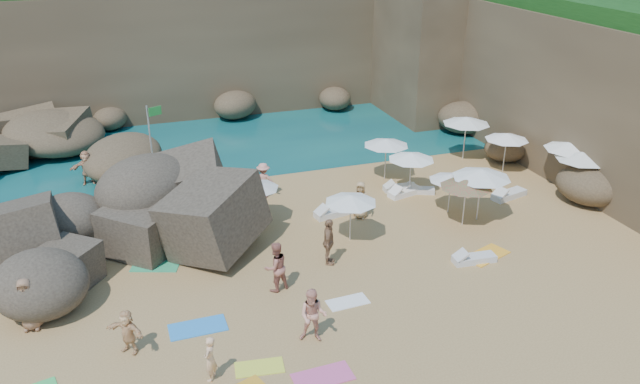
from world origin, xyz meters
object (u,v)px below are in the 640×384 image
object	(u,v)px
parasol_1	(386,142)
person_stand_2	(264,180)
rock_outcrop	(119,259)
person_stand_1	(276,267)
person_stand_3	(329,242)
parasol_0	(254,185)
parasol_2	(466,120)
person_stand_4	(360,200)
person_stand_5	(87,168)
person_stand_6	(210,359)
lounger_0	(334,212)
flag_pole	(152,133)

from	to	relation	value
parasol_1	person_stand_2	bearing A→B (deg)	-178.35
rock_outcrop	person_stand_1	size ratio (longest dim) A/B	4.31
person_stand_3	parasol_0	bearing A→B (deg)	47.18
parasol_2	person_stand_4	xyz separation A→B (m)	(-8.24, -5.00, -1.37)
parasol_0	person_stand_1	size ratio (longest dim) A/B	1.12
rock_outcrop	parasol_0	size ratio (longest dim) A/B	3.85
person_stand_5	person_stand_6	world-z (taller)	person_stand_5
parasol_1	lounger_0	size ratio (longest dim) A/B	1.25
parasol_2	lounger_0	xyz separation A→B (m)	(-9.26, -4.42, -2.10)
parasol_2	person_stand_5	size ratio (longest dim) A/B	1.46
person_stand_5	person_stand_1	bearing A→B (deg)	-66.37
lounger_0	person_stand_3	xyz separation A→B (m)	(-1.66, -3.94, 0.81)
parasol_2	person_stand_4	size ratio (longest dim) A/B	1.49
flag_pole	person_stand_3	xyz separation A→B (m)	(5.54, -10.98, -1.53)
parasol_0	lounger_0	xyz separation A→B (m)	(3.55, -0.35, -1.72)
person_stand_6	rock_outcrop	bearing A→B (deg)	-133.34
parasol_2	person_stand_4	distance (m)	9.73
person_stand_4	person_stand_6	world-z (taller)	person_stand_4
person_stand_6	person_stand_5	bearing A→B (deg)	-137.53
parasol_1	person_stand_4	xyz separation A→B (m)	(-2.90, -3.76, -1.14)
person_stand_2	person_stand_5	world-z (taller)	person_stand_5
lounger_0	parasol_2	bearing A→B (deg)	15.63
rock_outcrop	flag_pole	size ratio (longest dim) A/B	2.12
parasol_2	person_stand_2	bearing A→B (deg)	-173.12
flag_pole	parasol_0	xyz separation A→B (m)	(3.65, -6.69, -0.63)
person_stand_6	parasol_2	bearing A→B (deg)	160.32
rock_outcrop	lounger_0	world-z (taller)	rock_outcrop
person_stand_3	person_stand_5	world-z (taller)	person_stand_3
parasol_0	person_stand_6	size ratio (longest dim) A/B	1.46
person_stand_1	parasol_1	bearing A→B (deg)	-151.58
person_stand_1	lounger_0	bearing A→B (deg)	-146.25
person_stand_4	person_stand_5	bearing A→B (deg)	175.79
flag_pole	person_stand_2	world-z (taller)	flag_pole
rock_outcrop	parasol_2	bearing A→B (deg)	16.05
person_stand_3	person_stand_5	distance (m)	14.41
flag_pole	person_stand_2	distance (m)	6.39
rock_outcrop	person_stand_6	distance (m)	8.49
lounger_0	person_stand_4	world-z (taller)	person_stand_4
rock_outcrop	person_stand_5	bearing A→B (deg)	97.46
lounger_0	person_stand_2	xyz separation A→B (m)	(-2.52, 3.00, 0.72)
flag_pole	parasol_2	world-z (taller)	flag_pole
person_stand_4	parasol_2	bearing A→B (deg)	61.67
lounger_0	parasol_0	bearing A→B (deg)	164.43
flag_pole	parasol_0	distance (m)	7.65
parasol_0	person_stand_1	distance (m)	5.54
person_stand_3	person_stand_1	bearing A→B (deg)	138.76
flag_pole	person_stand_4	distance (m)	11.33
flag_pole	parasol_1	xyz separation A→B (m)	(11.13, -3.86, -0.48)
flag_pole	person_stand_2	size ratio (longest dim) A/B	2.24
flag_pole	person_stand_3	distance (m)	12.39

